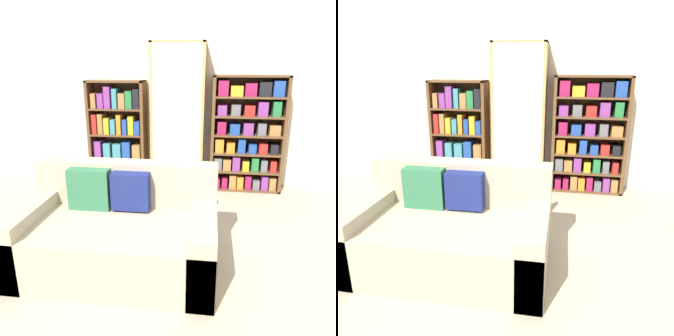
% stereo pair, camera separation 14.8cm
% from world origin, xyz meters
% --- Properties ---
extents(ground_plane, '(16.00, 16.00, 0.00)m').
position_xyz_m(ground_plane, '(0.00, 0.00, 0.00)').
color(ground_plane, tan).
extents(wall_back, '(7.18, 0.06, 2.70)m').
position_xyz_m(wall_back, '(0.00, 2.56, 1.35)').
color(wall_back, silver).
rests_on(wall_back, ground).
extents(couch, '(1.62, 0.94, 0.83)m').
position_xyz_m(couch, '(-0.41, 0.39, 0.29)').
color(couch, tan).
rests_on(couch, ground).
extents(bookshelf_left, '(0.78, 0.32, 1.44)m').
position_xyz_m(bookshelf_left, '(-0.94, 2.36, 0.70)').
color(bookshelf_left, brown).
rests_on(bookshelf_left, ground).
extents(display_cabinet, '(0.69, 0.36, 1.92)m').
position_xyz_m(display_cabinet, '(-0.11, 2.34, 0.95)').
color(display_cabinet, tan).
rests_on(display_cabinet, ground).
extents(bookshelf_right, '(0.94, 0.32, 1.51)m').
position_xyz_m(bookshelf_right, '(0.81, 2.36, 0.74)').
color(bookshelf_right, brown).
rests_on(bookshelf_right, ground).
extents(wine_bottle, '(0.07, 0.07, 0.34)m').
position_xyz_m(wine_bottle, '(0.34, 1.55, 0.14)').
color(wine_bottle, black).
rests_on(wine_bottle, ground).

